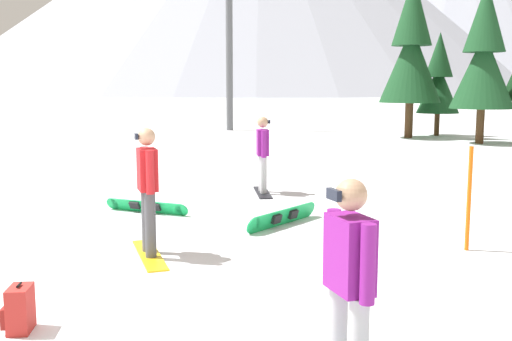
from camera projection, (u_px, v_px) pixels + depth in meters
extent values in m
plane|color=white|center=(37.00, 298.00, 6.65)|extent=(800.00, 800.00, 0.00)
cylinder|color=#B7B7BC|center=(338.00, 333.00, 4.69)|extent=(0.15, 0.15, 0.79)
cube|color=#8C1E8C|center=(350.00, 254.00, 4.45)|extent=(0.42, 0.47, 0.57)
cylinder|color=#8C1E8C|center=(368.00, 264.00, 4.20)|extent=(0.11, 0.11, 0.58)
cylinder|color=#8C1E8C|center=(333.00, 246.00, 4.69)|extent=(0.11, 0.11, 0.58)
sphere|color=tan|center=(351.00, 195.00, 4.38)|extent=(0.24, 0.24, 0.24)
cube|color=black|center=(334.00, 195.00, 4.33)|extent=(0.12, 0.16, 0.08)
cube|color=yellow|center=(149.00, 255.00, 8.32)|extent=(1.05, 1.51, 0.02)
cylinder|color=#4C4C51|center=(150.00, 225.00, 8.11)|extent=(0.15, 0.15, 0.90)
cylinder|color=#4C4C51|center=(147.00, 220.00, 8.41)|extent=(0.15, 0.15, 0.90)
cube|color=red|center=(147.00, 169.00, 8.16)|extent=(0.41, 0.47, 0.57)
cylinder|color=red|center=(150.00, 172.00, 7.91)|extent=(0.11, 0.11, 0.58)
cylinder|color=red|center=(145.00, 167.00, 8.40)|extent=(0.11, 0.11, 0.58)
sphere|color=tan|center=(146.00, 137.00, 8.09)|extent=(0.24, 0.24, 0.24)
cube|color=black|center=(136.00, 136.00, 8.05)|extent=(0.12, 0.17, 0.08)
cube|color=black|center=(263.00, 192.00, 13.18)|extent=(0.72, 1.52, 0.02)
cylinder|color=#B7B7BC|center=(262.00, 173.00, 13.28)|extent=(0.15, 0.15, 0.81)
cylinder|color=#B7B7BC|center=(263.00, 175.00, 12.96)|extent=(0.15, 0.15, 0.81)
cube|color=#8C1E8C|center=(263.00, 142.00, 13.02)|extent=(0.35, 0.45, 0.56)
cylinder|color=#8C1E8C|center=(261.00, 142.00, 13.28)|extent=(0.11, 0.11, 0.58)
cylinder|color=#8C1E8C|center=(264.00, 144.00, 12.77)|extent=(0.11, 0.11, 0.58)
sphere|color=tan|center=(263.00, 122.00, 12.96)|extent=(0.24, 0.24, 0.24)
cube|color=black|center=(269.00, 122.00, 12.97)|extent=(0.09, 0.17, 0.08)
cube|color=#19B259|center=(146.00, 207.00, 11.09)|extent=(1.48, 0.40, 0.24)
cylinder|color=#19B259|center=(113.00, 204.00, 11.37)|extent=(0.28, 0.19, 0.24)
cylinder|color=#19B259|center=(181.00, 210.00, 10.81)|extent=(0.28, 0.19, 0.24)
cube|color=black|center=(135.00, 205.00, 11.14)|extent=(0.22, 0.16, 0.16)
cube|color=black|center=(155.00, 207.00, 10.97)|extent=(0.22, 0.16, 0.16)
cube|color=#19B259|center=(283.00, 217.00, 10.11)|extent=(0.81, 1.48, 0.28)
cylinder|color=#19B259|center=(253.00, 226.00, 9.49)|extent=(0.23, 0.31, 0.28)
cylinder|color=#19B259|center=(309.00, 210.00, 10.72)|extent=(0.23, 0.31, 0.28)
cube|color=black|center=(277.00, 219.00, 9.89)|extent=(0.19, 0.23, 0.16)
cube|color=black|center=(293.00, 214.00, 10.26)|extent=(0.19, 0.23, 0.16)
cube|color=red|center=(20.00, 309.00, 5.73)|extent=(0.29, 0.37, 0.44)
cube|color=maroon|center=(7.00, 316.00, 5.73)|extent=(0.12, 0.23, 0.20)
cylinder|color=black|center=(19.00, 285.00, 5.70)|extent=(0.06, 0.12, 0.02)
cylinder|color=orange|center=(469.00, 199.00, 8.50)|extent=(0.06, 0.06, 1.49)
cylinder|color=#472D19|center=(437.00, 124.00, 28.28)|extent=(0.24, 0.24, 1.06)
cone|color=#194723|center=(438.00, 89.00, 28.05)|extent=(1.97, 1.97, 2.25)
cone|color=#194723|center=(440.00, 55.00, 27.83)|extent=(1.28, 1.28, 2.07)
cylinder|color=#472D19|center=(480.00, 126.00, 24.34)|extent=(0.32, 0.32, 1.42)
cone|color=#194723|center=(483.00, 71.00, 24.03)|extent=(2.53, 2.53, 3.02)
cone|color=#194723|center=(486.00, 16.00, 23.74)|extent=(1.64, 1.64, 2.77)
cylinder|color=#472D19|center=(409.00, 120.00, 27.02)|extent=(0.36, 0.36, 1.59)
cone|color=#194723|center=(411.00, 64.00, 26.67)|extent=(2.71, 2.71, 3.38)
cone|color=#194723|center=(413.00, 10.00, 26.34)|extent=(1.76, 1.76, 3.10)
cylinder|color=#595B60|center=(229.00, 17.00, 30.93)|extent=(0.36, 0.36, 11.66)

